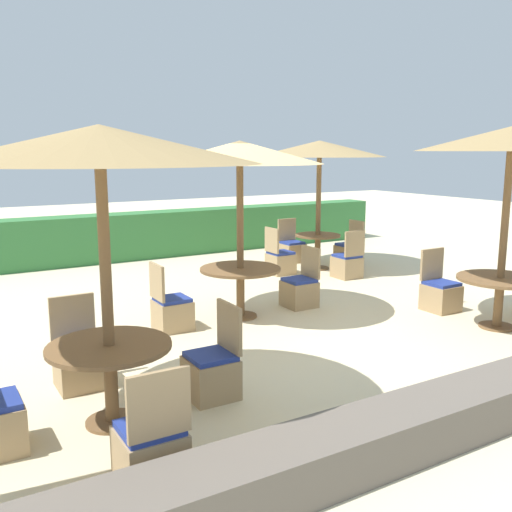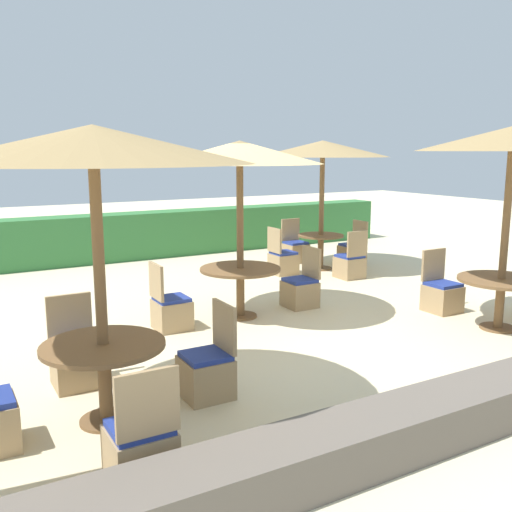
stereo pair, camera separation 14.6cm
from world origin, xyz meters
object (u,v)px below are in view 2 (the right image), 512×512
at_px(patio_chair_back_right_south, 350,265).
at_px(parasol_center, 240,153).
at_px(round_table_back_right, 321,243).
at_px(patio_chair_front_left_north, 76,361).
at_px(patio_chair_back_right_west, 283,261).
at_px(patio_chair_back_right_north, 295,250).
at_px(patio_chair_center_west, 171,311).
at_px(patio_chair_front_right_north, 441,295).
at_px(patio_chair_front_left_south, 141,449).
at_px(round_table_center, 240,277).
at_px(round_table_front_left, 104,360).
at_px(patio_chair_front_left_east, 207,371).
at_px(round_table_front_right, 501,288).
at_px(patio_chair_back_right_east, 353,252).
at_px(parasol_back_right, 323,149).
at_px(parasol_front_left, 93,146).
at_px(patio_chair_center_east, 301,290).

distance_m(patio_chair_back_right_south, parasol_center, 3.89).
height_order(round_table_back_right, patio_chair_front_left_north, patio_chair_front_left_north).
bearing_deg(patio_chair_back_right_west, patio_chair_back_right_north, 135.49).
bearing_deg(patio_chair_center_west, patio_chair_front_right_north, 72.67).
distance_m(patio_chair_back_right_west, patio_chair_front_left_south, 7.30).
bearing_deg(patio_chair_back_right_west, patio_chair_back_right_south, 44.19).
bearing_deg(parasol_center, round_table_center, -104.04).
relative_size(patio_chair_back_right_west, round_table_front_left, 0.85).
bearing_deg(patio_chair_front_right_north, patio_chair_front_left_east, 12.97).
bearing_deg(round_table_front_right, patio_chair_back_right_east, 75.81).
height_order(patio_chair_back_right_north, patio_chair_front_left_north, same).
bearing_deg(patio_chair_front_left_north, patio_chair_back_right_west, -143.60).
bearing_deg(patio_chair_front_left_east, patio_chair_front_right_north, -77.03).
bearing_deg(patio_chair_back_right_north, round_table_front_left, 43.85).
bearing_deg(parasol_center, round_table_front_right, -38.95).
bearing_deg(patio_chair_back_right_west, patio_chair_center_west, -55.30).
height_order(round_table_center, patio_chair_front_right_north, patio_chair_front_right_north).
bearing_deg(parasol_back_right, patio_chair_front_left_south, -135.57).
bearing_deg(patio_chair_front_right_north, round_table_center, -24.29).
bearing_deg(patio_chair_front_left_north, parasol_back_right, -148.20).
relative_size(patio_chair_front_right_north, patio_chair_front_left_east, 1.00).
bearing_deg(patio_chair_back_right_east, parasol_front_left, 124.88).
bearing_deg(round_table_front_left, round_table_center, 41.43).
bearing_deg(patio_chair_back_right_south, patio_chair_back_right_west, 134.19).
relative_size(patio_chair_center_west, patio_chair_center_east, 1.00).
xyz_separation_m(parasol_back_right, patio_chair_back_right_west, (-0.94, -0.02, -2.16)).
bearing_deg(patio_chair_back_right_west, patio_chair_front_left_east, -39.77).
relative_size(round_table_center, round_table_front_left, 1.07).
relative_size(patio_chair_back_right_north, patio_chair_front_left_south, 1.00).
height_order(round_table_front_left, patio_chair_front_left_east, patio_chair_front_left_east).
distance_m(patio_chair_back_right_south, round_table_front_right, 3.51).
height_order(patio_chair_back_right_north, patio_chair_back_right_east, same).
xyz_separation_m(patio_chair_front_right_north, patio_chair_front_left_north, (-5.42, -0.08, 0.00)).
bearing_deg(patio_chair_front_right_north, patio_chair_back_right_south, -95.92).
bearing_deg(round_table_front_right, patio_chair_center_west, 150.38).
distance_m(patio_chair_front_left_north, patio_chair_front_left_east, 1.41).
bearing_deg(patio_chair_front_left_east, parasol_front_left, 92.14).
xyz_separation_m(parasol_back_right, patio_chair_back_right_south, (-0.01, -0.97, -2.16)).
height_order(patio_chair_center_west, patio_chair_front_left_east, same).
height_order(parasol_back_right, patio_chair_front_left_east, parasol_back_right).
distance_m(patio_chair_front_right_north, patio_chair_front_left_south, 5.81).
distance_m(patio_chair_front_left_south, patio_chair_front_left_east, 1.53).
xyz_separation_m(round_table_center, patio_chair_front_right_north, (2.78, -1.25, -0.33)).
bearing_deg(round_table_front_left, round_table_back_right, 38.53).
distance_m(patio_chair_back_right_east, round_table_center, 4.54).
distance_m(parasol_front_left, patio_chair_front_left_north, 2.39).
bearing_deg(parasol_back_right, round_table_center, -144.14).
height_order(parasol_back_right, parasol_front_left, parasol_front_left).
bearing_deg(patio_chair_center_east, patio_chair_center_west, 91.81).
xyz_separation_m(patio_chair_back_right_east, round_table_center, (-3.93, -2.26, 0.33)).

